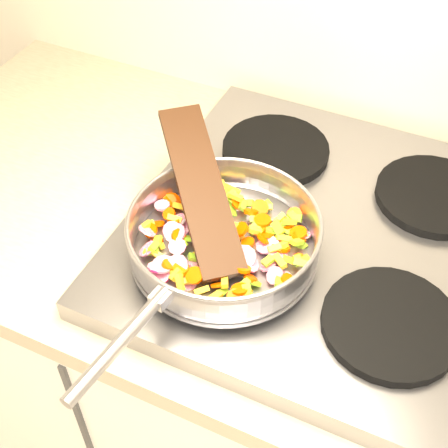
% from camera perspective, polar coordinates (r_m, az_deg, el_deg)
% --- Properties ---
extents(cooktop, '(0.60, 0.60, 0.04)m').
position_cam_1_polar(cooktop, '(1.01, 9.08, -1.21)').
color(cooktop, '#939399').
rests_on(cooktop, counter_top).
extents(grate_fl, '(0.19, 0.19, 0.02)m').
position_cam_1_polar(grate_fl, '(0.93, -1.63, -3.13)').
color(grate_fl, black).
rests_on(grate_fl, cooktop).
extents(grate_fr, '(0.19, 0.19, 0.02)m').
position_cam_1_polar(grate_fr, '(0.89, 14.98, -8.80)').
color(grate_fr, black).
rests_on(grate_fr, cooktop).
extents(grate_bl, '(0.19, 0.19, 0.02)m').
position_cam_1_polar(grate_bl, '(1.12, 4.74, 6.78)').
color(grate_bl, black).
rests_on(grate_bl, cooktop).
extents(grate_br, '(0.19, 0.19, 0.02)m').
position_cam_1_polar(grate_br, '(1.08, 18.62, 2.48)').
color(grate_br, black).
rests_on(grate_br, cooktop).
extents(saute_pan, '(0.33, 0.49, 0.06)m').
position_cam_1_polar(saute_pan, '(0.91, -0.08, -1.07)').
color(saute_pan, '#9E9EA5').
rests_on(saute_pan, grate_fl).
extents(vegetable_heap, '(0.27, 0.25, 0.05)m').
position_cam_1_polar(vegetable_heap, '(0.92, 0.01, -1.55)').
color(vegetable_heap, '#E94100').
rests_on(vegetable_heap, saute_pan).
extents(wooden_spatula, '(0.23, 0.26, 0.10)m').
position_cam_1_polar(wooden_spatula, '(0.93, -2.13, 3.29)').
color(wooden_spatula, black).
rests_on(wooden_spatula, saute_pan).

